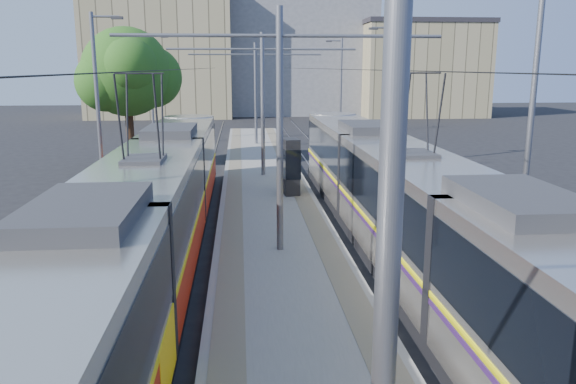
{
  "coord_description": "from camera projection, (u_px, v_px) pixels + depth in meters",
  "views": [
    {
      "loc": [
        -1.13,
        -8.07,
        5.66
      ],
      "look_at": [
        0.41,
        10.03,
        1.6
      ],
      "focal_mm": 35.0,
      "sensor_mm": 36.0,
      "label": 1
    }
  ],
  "objects": [
    {
      "name": "platform",
      "position": [
        266.0,
        190.0,
        25.67
      ],
      "size": [
        4.0,
        50.0,
        0.3
      ],
      "primitive_type": "cube",
      "color": "gray",
      "rests_on": "ground"
    },
    {
      "name": "tactile_strip_left",
      "position": [
        234.0,
        187.0,
        25.51
      ],
      "size": [
        0.7,
        50.0,
        0.01
      ],
      "primitive_type": "cube",
      "color": "gray",
      "rests_on": "platform"
    },
    {
      "name": "tactile_strip_right",
      "position": [
        298.0,
        186.0,
        25.75
      ],
      "size": [
        0.7,
        50.0,
        0.01
      ],
      "primitive_type": "cube",
      "color": "gray",
      "rests_on": "platform"
    },
    {
      "name": "rails",
      "position": [
        266.0,
        193.0,
        25.7
      ],
      "size": [
        8.71,
        70.0,
        0.03
      ],
      "color": "gray",
      "rests_on": "ground"
    },
    {
      "name": "tram_left",
      "position": [
        147.0,
        221.0,
        14.68
      ],
      "size": [
        2.43,
        28.23,
        5.5
      ],
      "color": "black",
      "rests_on": "ground"
    },
    {
      "name": "tram_right",
      "position": [
        412.0,
        207.0,
        15.6
      ],
      "size": [
        2.43,
        29.44,
        5.5
      ],
      "color": "black",
      "rests_on": "ground"
    },
    {
      "name": "catenary",
      "position": [
        269.0,
        97.0,
        21.95
      ],
      "size": [
        9.2,
        70.0,
        7.0
      ],
      "color": "slate",
      "rests_on": "platform"
    },
    {
      "name": "street_lamps",
      "position": [
        262.0,
        96.0,
        28.68
      ],
      "size": [
        15.18,
        38.22,
        8.0
      ],
      "color": "slate",
      "rests_on": "ground"
    },
    {
      "name": "shelter",
      "position": [
        291.0,
        165.0,
        23.92
      ],
      "size": [
        0.78,
        1.15,
        2.4
      ],
      "rotation": [
        0.0,
        0.0,
        0.11
      ],
      "color": "black",
      "rests_on": "platform"
    },
    {
      "name": "tree",
      "position": [
        133.0,
        74.0,
        31.19
      ],
      "size": [
        5.39,
        4.98,
        7.83
      ],
      "color": "#382314",
      "rests_on": "ground"
    },
    {
      "name": "building_left",
      "position": [
        162.0,
        52.0,
        65.09
      ],
      "size": [
        16.32,
        12.24,
        14.6
      ],
      "color": "#9B8D69",
      "rests_on": "ground"
    },
    {
      "name": "building_centre",
      "position": [
        296.0,
        55.0,
        70.36
      ],
      "size": [
        18.36,
        14.28,
        14.09
      ],
      "color": "gray",
      "rests_on": "ground"
    },
    {
      "name": "building_right",
      "position": [
        419.0,
        69.0,
        66.04
      ],
      "size": [
        14.28,
        10.2,
        10.88
      ],
      "color": "#9B8D69",
      "rests_on": "ground"
    }
  ]
}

